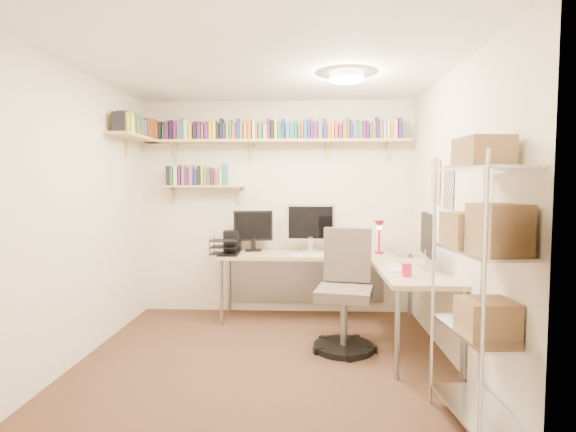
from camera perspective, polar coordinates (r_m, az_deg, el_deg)
The scene contains 6 objects.
ground at distance 4.13m, azimuth -2.85°, elevation -17.61°, with size 3.20×3.20×0.00m, color #45321D.
room_shell at distance 3.84m, azimuth -2.86°, elevation 4.43°, with size 3.24×3.04×2.52m.
wall_shelves at distance 5.20m, azimuth -6.39°, elevation 9.56°, with size 3.12×1.09×0.79m.
corner_desk at distance 4.82m, azimuth 3.98°, elevation -5.29°, with size 2.31×1.91×1.30m.
office_chair at distance 4.26m, azimuth 7.25°, elevation -10.35°, with size 0.59×0.61×1.11m.
wire_rack at distance 2.94m, azimuth 23.68°, elevation -3.46°, with size 0.42×0.77×1.81m.
Camera 1 is at (0.35, -3.82, 1.52)m, focal length 28.00 mm.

